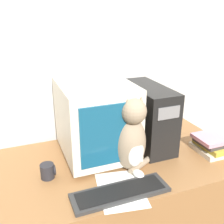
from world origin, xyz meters
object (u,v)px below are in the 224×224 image
pen (103,188)px  mug (48,171)px  cat (131,138)px  keyboard (120,192)px  book_stack (210,145)px  crt_monitor (96,119)px  computer_tower (147,116)px

pen → mug: bearing=140.1°
cat → pen: cat is taller
keyboard → book_stack: bearing=14.0°
mug → crt_monitor: bearing=24.3°
computer_tower → mug: 0.68m
computer_tower → book_stack: computer_tower is taller
crt_monitor → book_stack: crt_monitor is taller
crt_monitor → computer_tower: size_ratio=1.04×
cat → crt_monitor: bearing=113.6°
keyboard → book_stack: 0.68m
crt_monitor → book_stack: (0.65, -0.23, -0.18)m
mug → pen: bearing=-39.9°
pen → book_stack: bearing=7.9°
crt_monitor → mug: crt_monitor is taller
computer_tower → cat: (-0.22, -0.23, -0.01)m
crt_monitor → mug: size_ratio=6.05×
cat → pen: size_ratio=2.86×
computer_tower → mug: computer_tower is taller
crt_monitor → book_stack: 0.71m
book_stack → pen: book_stack is taller
computer_tower → cat: 0.31m
keyboard → mug: size_ratio=5.97×
book_stack → mug: book_stack is taller
book_stack → pen: size_ratio=1.51×
book_stack → pen: 0.73m
cat → pen: bearing=-155.9°
cat → keyboard: bearing=-132.7°
computer_tower → cat: size_ratio=1.09×
cat → mug: (-0.43, 0.08, -0.15)m
mug → cat: bearing=-10.8°
book_stack → mug: 0.96m
computer_tower → pen: (-0.42, -0.34, -0.19)m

